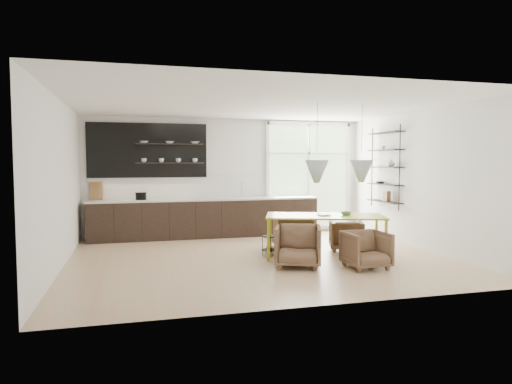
{
  "coord_description": "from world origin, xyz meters",
  "views": [
    {
      "loc": [
        -2.28,
        -8.27,
        1.82
      ],
      "look_at": [
        0.09,
        0.6,
        1.22
      ],
      "focal_mm": 32.0,
      "sensor_mm": 36.0,
      "label": 1
    }
  ],
  "objects_px": {
    "armchair_back_left": "(292,231)",
    "armchair_front_left": "(298,246)",
    "wire_stool": "(269,243)",
    "dining_table": "(325,218)",
    "armchair_back_right": "(346,235)",
    "armchair_front_right": "(366,250)"
  },
  "relations": [
    {
      "from": "armchair_front_left",
      "to": "wire_stool",
      "type": "relative_size",
      "value": 2.07
    },
    {
      "from": "armchair_back_right",
      "to": "armchair_front_left",
      "type": "xyz_separation_m",
      "value": [
        -1.47,
        -1.12,
        0.05
      ]
    },
    {
      "from": "armchair_back_left",
      "to": "armchair_back_right",
      "type": "height_order",
      "value": "armchair_back_left"
    },
    {
      "from": "armchair_back_left",
      "to": "armchair_front_right",
      "type": "distance_m",
      "value": 2.16
    },
    {
      "from": "dining_table",
      "to": "wire_stool",
      "type": "bearing_deg",
      "value": 174.28
    },
    {
      "from": "armchair_front_left",
      "to": "wire_stool",
      "type": "height_order",
      "value": "armchair_front_left"
    },
    {
      "from": "armchair_back_left",
      "to": "armchair_back_right",
      "type": "bearing_deg",
      "value": 157.44
    },
    {
      "from": "dining_table",
      "to": "armchair_back_right",
      "type": "distance_m",
      "value": 0.98
    },
    {
      "from": "wire_stool",
      "to": "armchair_front_right",
      "type": "bearing_deg",
      "value": -48.61
    },
    {
      "from": "dining_table",
      "to": "armchair_front_right",
      "type": "relative_size",
      "value": 3.43
    },
    {
      "from": "dining_table",
      "to": "wire_stool",
      "type": "height_order",
      "value": "dining_table"
    },
    {
      "from": "armchair_front_left",
      "to": "armchair_front_right",
      "type": "relative_size",
      "value": 1.13
    },
    {
      "from": "dining_table",
      "to": "armchair_front_left",
      "type": "height_order",
      "value": "dining_table"
    },
    {
      "from": "armchair_back_left",
      "to": "armchair_front_left",
      "type": "distance_m",
      "value": 1.72
    },
    {
      "from": "wire_stool",
      "to": "armchair_back_left",
      "type": "bearing_deg",
      "value": 41.02
    },
    {
      "from": "armchair_front_left",
      "to": "wire_stool",
      "type": "bearing_deg",
      "value": 121.82
    },
    {
      "from": "dining_table",
      "to": "armchair_front_right",
      "type": "distance_m",
      "value": 1.16
    },
    {
      "from": "armchair_back_right",
      "to": "armchair_front_left",
      "type": "relative_size",
      "value": 0.85
    },
    {
      "from": "armchair_front_right",
      "to": "wire_stool",
      "type": "bearing_deg",
      "value": 130.2
    },
    {
      "from": "armchair_back_left",
      "to": "armchair_front_left",
      "type": "bearing_deg",
      "value": 79.36
    },
    {
      "from": "armchair_back_right",
      "to": "wire_stool",
      "type": "distance_m",
      "value": 1.68
    },
    {
      "from": "dining_table",
      "to": "armchair_front_left",
      "type": "relative_size",
      "value": 3.03
    }
  ]
}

